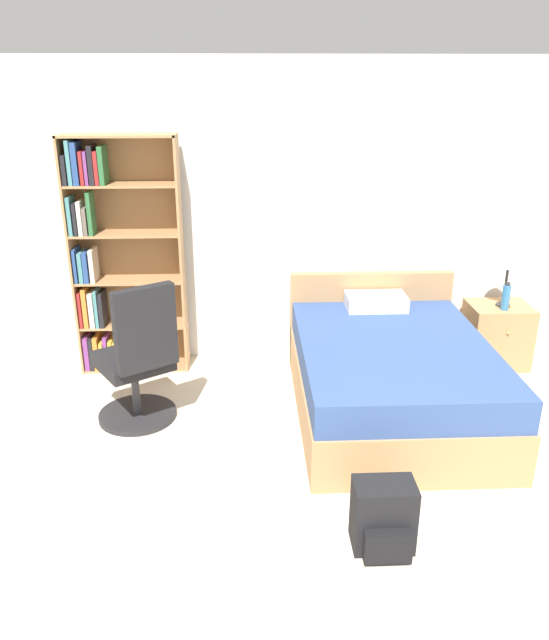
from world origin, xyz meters
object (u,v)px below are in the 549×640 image
bookshelf (113,258)px  backpack_black (384,518)px  nightstand (496,335)px  bed (390,374)px  office_chair (138,364)px  water_bottle (506,297)px  table_lamp (509,258)px

bookshelf → backpack_black: bookshelf is taller
bookshelf → nightstand: 3.43m
bed → office_chair: size_ratio=1.73×
office_chair → backpack_black: bearing=-42.6°
backpack_black → nightstand: bearing=56.9°
water_bottle → nightstand: bearing=83.6°
bed → backpack_black: 1.55m
office_chair → water_bottle: size_ratio=4.59×
bookshelf → table_lamp: 3.36m
office_chair → backpack_black: office_chair is taller
nightstand → water_bottle: (-0.01, -0.11, 0.40)m
bookshelf → bed: bearing=-22.0°
bed → office_chair: office_chair is taller
office_chair → water_bottle: bearing=14.7°
nightstand → table_lamp: bearing=-53.9°
bookshelf → backpack_black: bearing=-52.2°
bookshelf → water_bottle: (3.34, -0.20, -0.33)m
bookshelf → bed: bookshelf is taller
bed → table_lamp: (1.15, 0.78, 0.68)m
bed → backpack_black: (-0.36, -1.50, -0.12)m
bed → nightstand: 1.39m
office_chair → nightstand: 3.15m
nightstand → backpack_black: 2.74m
office_chair → table_lamp: 3.20m
bed → nightstand: size_ratio=3.43×
table_lamp → nightstand: bearing=126.1°
bookshelf → table_lamp: (3.36, -0.11, -0.01)m
office_chair → table_lamp: office_chair is taller
bed → backpack_black: bed is taller
table_lamp → water_bottle: bearing=-104.5°
bed → nightstand: bearing=35.0°
bookshelf → table_lamp: size_ratio=3.74×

